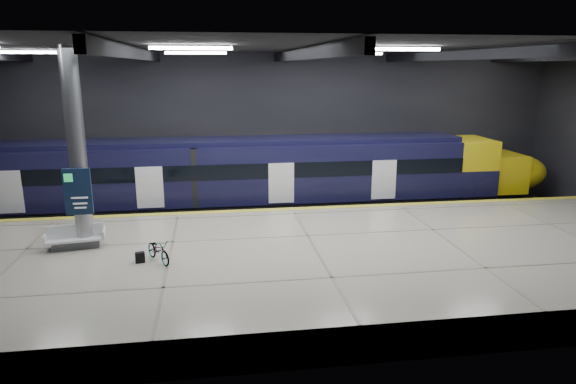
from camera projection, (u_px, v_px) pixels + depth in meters
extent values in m
plane|color=black|center=(303.00, 254.00, 20.60)|extent=(30.00, 30.00, 0.00)
cube|color=black|center=(277.00, 130.00, 27.33)|extent=(30.00, 0.10, 8.00)
cube|color=black|center=(364.00, 212.00, 11.97)|extent=(30.00, 0.10, 8.00)
cube|color=black|center=(304.00, 47.00, 18.70)|extent=(30.00, 16.00, 0.10)
cube|color=black|center=(135.00, 54.00, 17.89)|extent=(0.25, 16.00, 0.40)
cube|color=black|center=(304.00, 54.00, 18.76)|extent=(0.25, 16.00, 0.40)
cube|color=black|center=(458.00, 55.00, 19.62)|extent=(0.25, 16.00, 0.40)
cube|color=white|center=(191.00, 48.00, 16.23)|extent=(2.60, 0.18, 0.10)
cube|color=white|center=(402.00, 49.00, 17.24)|extent=(2.60, 0.18, 0.10)
cube|color=white|center=(23.00, 52.00, 20.99)|extent=(2.60, 0.18, 0.10)
cube|color=white|center=(196.00, 53.00, 21.99)|extent=(2.60, 0.18, 0.10)
cube|color=white|center=(354.00, 53.00, 23.00)|extent=(2.60, 0.18, 0.10)
cube|color=white|center=(499.00, 54.00, 24.01)|extent=(2.60, 0.18, 0.10)
cube|color=#B7B19B|center=(315.00, 264.00, 18.07)|extent=(30.00, 11.00, 1.10)
cube|color=yellow|center=(292.00, 209.00, 22.98)|extent=(30.00, 0.40, 0.01)
cube|color=gray|center=(286.00, 218.00, 25.18)|extent=(30.00, 0.08, 0.16)
cube|color=gray|center=(282.00, 210.00, 26.56)|extent=(30.00, 0.08, 0.16)
cube|color=black|center=(217.00, 207.00, 25.28)|extent=(24.00, 2.58, 0.80)
cube|color=black|center=(216.00, 172.00, 24.86)|extent=(24.00, 2.80, 2.75)
cube|color=black|center=(215.00, 142.00, 24.50)|extent=(24.00, 2.30, 0.24)
cube|color=black|center=(216.00, 172.00, 23.44)|extent=(24.00, 0.04, 0.70)
cube|color=white|center=(281.00, 183.00, 24.01)|extent=(1.20, 0.05, 1.90)
cube|color=yellow|center=(467.00, 165.00, 26.73)|extent=(2.00, 2.80, 2.75)
ellipsoid|color=yellow|center=(513.00, 172.00, 27.21)|extent=(3.60, 2.52, 1.90)
cube|color=black|center=(473.00, 161.00, 26.73)|extent=(1.60, 2.38, 0.80)
cube|color=#595B60|center=(76.00, 244.00, 18.00)|extent=(1.58, 0.70, 0.29)
cube|color=white|center=(76.00, 238.00, 17.95)|extent=(2.01, 1.08, 0.08)
cube|color=white|center=(75.00, 231.00, 17.88)|extent=(1.90, 0.35, 0.48)
cube|color=white|center=(45.00, 238.00, 17.65)|extent=(0.17, 0.81, 0.29)
cube|color=white|center=(104.00, 233.00, 18.19)|extent=(0.17, 0.81, 0.29)
imported|color=#99999E|center=(159.00, 250.00, 16.71)|extent=(1.21, 1.56, 0.79)
cube|color=black|center=(140.00, 257.00, 16.67)|extent=(0.33, 0.24, 0.35)
cylinder|color=#9EA0A5|center=(77.00, 150.00, 17.41)|extent=(0.60, 0.60, 6.90)
cube|color=#101F3B|center=(78.00, 192.00, 17.33)|extent=(0.90, 0.12, 1.60)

